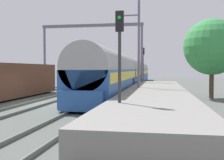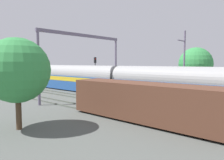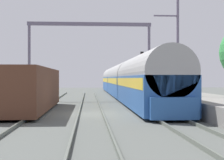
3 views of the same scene
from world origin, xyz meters
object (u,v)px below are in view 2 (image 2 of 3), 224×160
passenger_train (78,78)px  freight_car (147,102)px  railway_signal_far (95,69)px  catenary_gantry (84,52)px  person_crossing (141,89)px

passenger_train → freight_car: size_ratio=3.78×
passenger_train → railway_signal_far: bearing=-44.5°
catenary_gantry → freight_car: bearing=-109.2°
passenger_train → catenary_gantry: size_ratio=3.93×
freight_car → railway_signal_far: size_ratio=2.48×
passenger_train → railway_signal_far: 3.02m
catenary_gantry → passenger_train: bearing=56.0°
passenger_train → person_crossing: (1.35, -10.86, -0.94)m
freight_car → catenary_gantry: size_ratio=1.04×
freight_car → person_crossing: freight_car is taller
railway_signal_far → catenary_gantry: catenary_gantry is taller
passenger_train → catenary_gantry: bearing=-124.0°
passenger_train → freight_car: (-8.12, -17.71, -0.50)m
railway_signal_far → passenger_train: bearing=135.5°
passenger_train → catenary_gantry: (-4.06, -6.02, 3.66)m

